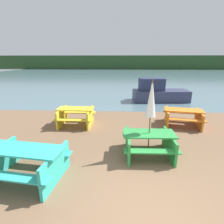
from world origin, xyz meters
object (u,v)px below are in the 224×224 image
object	(u,v)px
picnic_table_green	(149,142)
picnic_table_orange	(183,116)
picnic_table_teal	(26,160)
boat	(158,93)
picnic_table_yellow	(76,115)
umbrella_white	(151,99)

from	to	relation	value
picnic_table_green	picnic_table_orange	xyz separation A→B (m)	(1.92, 2.63, 0.00)
picnic_table_teal	boat	bearing A→B (deg)	60.11
picnic_table_teal	picnic_table_yellow	distance (m)	3.70
picnic_table_green	picnic_table_orange	size ratio (longest dim) A/B	0.84
picnic_table_yellow	picnic_table_orange	bearing A→B (deg)	2.24
umbrella_white	boat	bearing A→B (deg)	76.26
picnic_table_green	picnic_table_orange	world-z (taller)	picnic_table_green
picnic_table_yellow	picnic_table_teal	bearing A→B (deg)	-95.18
boat	picnic_table_orange	bearing A→B (deg)	-92.09
picnic_table_teal	picnic_table_orange	bearing A→B (deg)	37.26
picnic_table_teal	umbrella_white	xyz separation A→B (m)	(3.16, 1.24, 1.29)
umbrella_white	picnic_table_yellow	bearing A→B (deg)	139.18
umbrella_white	picnic_table_orange	bearing A→B (deg)	53.81
picnic_table_teal	picnic_table_green	world-z (taller)	picnic_table_teal
picnic_table_yellow	umbrella_white	xyz separation A→B (m)	(2.83, -2.44, 1.31)
picnic_table_teal	umbrella_white	world-z (taller)	umbrella_white
picnic_table_green	boat	bearing A→B (deg)	76.26
picnic_table_green	picnic_table_yellow	bearing A→B (deg)	139.18
picnic_table_orange	boat	distance (m)	4.80
picnic_table_green	umbrella_white	distance (m)	1.34
picnic_table_green	umbrella_white	world-z (taller)	umbrella_white
picnic_table_teal	picnic_table_orange	size ratio (longest dim) A/B	1.08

